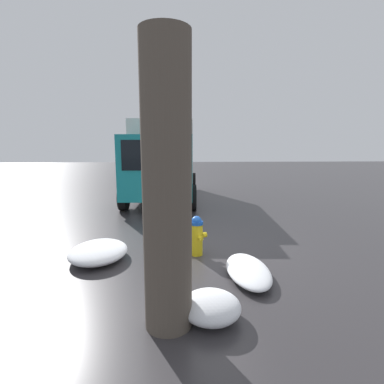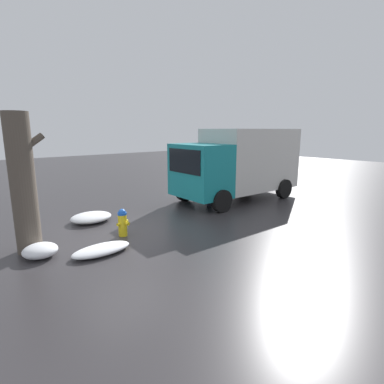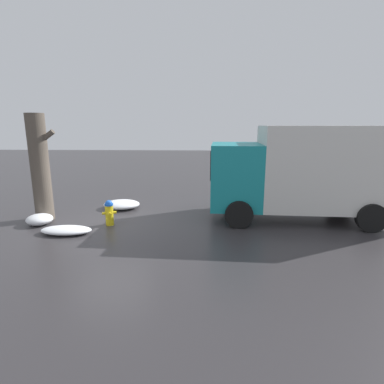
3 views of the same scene
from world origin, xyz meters
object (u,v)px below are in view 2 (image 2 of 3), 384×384
object	(u,v)px
delivery_truck	(240,162)
pedestrian	(210,183)
tree_trunk	(23,184)
fire_hydrant	(123,222)

from	to	relation	value
delivery_truck	pedestrian	world-z (taller)	delivery_truck
tree_trunk	delivery_truck	world-z (taller)	tree_trunk
fire_hydrant	tree_trunk	size ratio (longest dim) A/B	0.23
pedestrian	delivery_truck	bearing A→B (deg)	-116.67
fire_hydrant	delivery_truck	distance (m)	6.74
fire_hydrant	delivery_truck	world-z (taller)	delivery_truck
tree_trunk	pedestrian	size ratio (longest dim) A/B	1.97
tree_trunk	delivery_truck	distance (m)	9.01
tree_trunk	delivery_truck	size ratio (longest dim) A/B	0.59
tree_trunk	fire_hydrant	bearing A→B (deg)	-11.90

